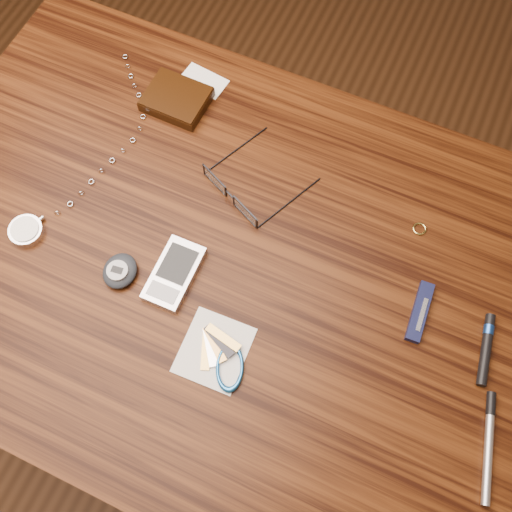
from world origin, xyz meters
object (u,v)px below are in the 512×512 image
object	(u,v)px
desk	(225,282)
notepad_keys	(222,358)
pedometer	(120,271)
wallet_and_card	(177,99)
pocket_knife	(420,312)
eyeglasses	(234,193)
pocket_watch	(33,223)
silver_pen	(489,438)
pda_phone	(174,273)

from	to	relation	value
desk	notepad_keys	bearing A→B (deg)	-63.63
pedometer	wallet_and_card	bearing A→B (deg)	101.91
wallet_and_card	pocket_knife	bearing A→B (deg)	-20.91
pedometer	notepad_keys	xyz separation A→B (m)	(0.18, -0.05, -0.01)
eyeglasses	pocket_watch	bearing A→B (deg)	-146.66
pocket_knife	silver_pen	size ratio (longest dim) A/B	0.64
pocket_knife	wallet_and_card	bearing A→B (deg)	159.09
pda_phone	pedometer	bearing A→B (deg)	-157.80
desk	pocket_watch	world-z (taller)	pocket_watch
wallet_and_card	pedometer	xyz separation A→B (m)	(0.06, -0.30, -0.00)
wallet_and_card	silver_pen	size ratio (longest dim) A/B	0.91
pedometer	notepad_keys	bearing A→B (deg)	-15.44
pedometer	pocket_knife	world-z (taller)	pedometer
silver_pen	pedometer	bearing A→B (deg)	179.53
pocket_knife	notepad_keys	bearing A→B (deg)	-142.55
pocket_watch	pocket_knife	xyz separation A→B (m)	(0.56, 0.11, -0.00)
wallet_and_card	notepad_keys	xyz separation A→B (m)	(0.25, -0.35, -0.01)
notepad_keys	pedometer	bearing A→B (deg)	164.56
eyeglasses	silver_pen	world-z (taller)	eyeglasses
desk	pedometer	xyz separation A→B (m)	(-0.12, -0.08, 0.11)
pda_phone	pocket_knife	xyz separation A→B (m)	(0.33, 0.09, -0.00)
desk	notepad_keys	xyz separation A→B (m)	(0.06, -0.13, 0.11)
silver_pen	pocket_watch	bearing A→B (deg)	178.53
silver_pen	pda_phone	bearing A→B (deg)	175.91
notepad_keys	desk	bearing A→B (deg)	116.37
pocket_knife	desk	bearing A→B (deg)	-172.27
pocket_watch	notepad_keys	size ratio (longest dim) A/B	3.38
notepad_keys	pda_phone	bearing A→B (deg)	144.83
pocket_watch	pocket_knife	size ratio (longest dim) A/B	4.21
desk	pocket_knife	bearing A→B (deg)	7.73
eyeglasses	pedometer	world-z (taller)	eyeglasses
pocket_knife	pedometer	bearing A→B (deg)	-163.71
desk	wallet_and_card	xyz separation A→B (m)	(-0.18, 0.22, 0.11)
pocket_watch	wallet_and_card	bearing A→B (deg)	72.06
pocket_watch	silver_pen	xyz separation A→B (m)	(0.69, -0.02, -0.00)
eyeglasses	pocket_knife	xyz separation A→B (m)	(0.31, -0.06, -0.01)
notepad_keys	eyeglasses	bearing A→B (deg)	111.36
desk	pedometer	world-z (taller)	pedometer
pedometer	notepad_keys	world-z (taller)	pedometer
wallet_and_card	notepad_keys	world-z (taller)	wallet_and_card
eyeglasses	pda_phone	size ratio (longest dim) A/B	1.63
eyeglasses	pedometer	distance (m)	0.20
wallet_and_card	pocket_watch	bearing A→B (deg)	-107.94
pedometer	pocket_knife	bearing A→B (deg)	16.29
silver_pen	eyeglasses	bearing A→B (deg)	157.64
eyeglasses	silver_pen	distance (m)	0.48
wallet_and_card	eyeglasses	xyz separation A→B (m)	(0.16, -0.12, 0.00)
pda_phone	notepad_keys	world-z (taller)	pda_phone
notepad_keys	silver_pen	size ratio (longest dim) A/B	0.80
desk	pocket_knife	world-z (taller)	pocket_knife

